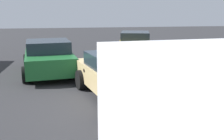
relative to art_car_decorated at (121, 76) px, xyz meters
The scene contains 4 objects.
ground_plane 0.69m from the art_car_decorated, 166.58° to the right, with size 60.00×60.00×0.00m, color #2D2D30.
art_car_decorated is the anchor object (origin of this frame).
parked_sedan_far_right 4.28m from the art_car_decorated, 34.21° to the left, with size 4.53×2.51×1.41m.
parked_sedan_row_back_far 7.21m from the art_car_decorated, 17.34° to the right, with size 4.47×2.70×1.38m.
Camera 1 is at (-7.32, 1.47, 2.67)m, focal length 41.43 mm.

